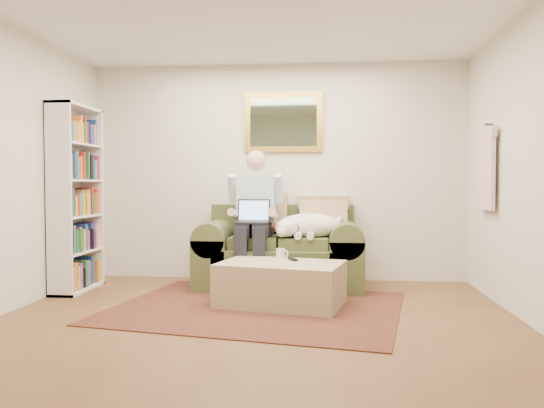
% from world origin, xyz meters
% --- Properties ---
extents(room_shell, '(4.51, 5.00, 2.61)m').
position_xyz_m(room_shell, '(0.00, 0.35, 1.30)').
color(room_shell, brown).
rests_on(room_shell, ground).
extents(rug, '(2.92, 2.51, 0.01)m').
position_xyz_m(rug, '(-0.05, 0.96, 0.01)').
color(rug, '#342315').
rests_on(rug, room_shell).
extents(sofa, '(1.82, 0.93, 1.09)m').
position_xyz_m(sofa, '(0.09, 2.01, 0.31)').
color(sofa, '#4E572E').
rests_on(sofa, room_shell).
extents(seated_man, '(0.60, 0.86, 1.53)m').
position_xyz_m(seated_man, '(-0.19, 1.84, 0.77)').
color(seated_man, '#8CBED8').
rests_on(seated_man, sofa).
extents(laptop, '(0.35, 0.28, 0.26)m').
position_xyz_m(laptop, '(-0.19, 1.77, 0.80)').
color(laptop, black).
rests_on(laptop, seated_man).
extents(sleeping_dog, '(0.75, 0.47, 0.28)m').
position_xyz_m(sleeping_dog, '(0.41, 1.91, 0.70)').
color(sleeping_dog, white).
rests_on(sleeping_dog, sofa).
extents(ottoman, '(1.26, 0.95, 0.41)m').
position_xyz_m(ottoman, '(0.17, 1.08, 0.21)').
color(ottoman, '#C5B483').
rests_on(ottoman, room_shell).
extents(coffee_mug, '(0.08, 0.08, 0.10)m').
position_xyz_m(coffee_mug, '(0.14, 1.35, 0.46)').
color(coffee_mug, white).
rests_on(coffee_mug, ottoman).
extents(tv_remote, '(0.11, 0.16, 0.02)m').
position_xyz_m(tv_remote, '(0.28, 1.23, 0.42)').
color(tv_remote, black).
rests_on(tv_remote, ottoman).
extents(bookshelf, '(0.28, 0.80, 2.00)m').
position_xyz_m(bookshelf, '(-2.10, 1.60, 1.00)').
color(bookshelf, white).
rests_on(bookshelf, room_shell).
extents(wall_mirror, '(0.94, 0.04, 0.72)m').
position_xyz_m(wall_mirror, '(0.09, 2.47, 1.90)').
color(wall_mirror, gold).
rests_on(wall_mirror, room_shell).
extents(hanging_shirt, '(0.06, 0.52, 0.90)m').
position_xyz_m(hanging_shirt, '(2.19, 1.60, 1.35)').
color(hanging_shirt, '#F1C7CA').
rests_on(hanging_shirt, room_shell).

